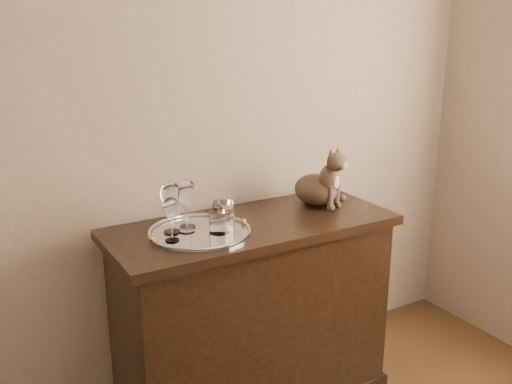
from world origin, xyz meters
TOP-DOWN VIEW (x-y plane):
  - wall_back at (0.00, 2.25)m, footprint 4.00×0.10m
  - sideboard at (0.60, 1.94)m, footprint 1.20×0.50m
  - tray at (0.36, 1.92)m, footprint 0.40×0.40m
  - wine_glass_a at (0.26, 1.98)m, footprint 0.08×0.08m
  - wine_glass_b at (0.34, 2.00)m, footprint 0.08×0.08m
  - wine_glass_c at (0.23, 1.89)m, footprint 0.06×0.06m
  - wine_glass_d at (0.32, 1.96)m, footprint 0.08×0.08m
  - tumbler_a at (0.42, 1.88)m, footprint 0.08×0.08m
  - tumbler_c at (0.47, 1.94)m, footprint 0.09×0.09m
  - cat at (0.97, 2.01)m, footprint 0.33×0.32m

SIDE VIEW (x-z plane):
  - sideboard at x=0.60m, z-range 0.00..0.85m
  - tray at x=0.36m, z-range 0.85..0.86m
  - tumbler_a at x=0.42m, z-range 0.86..0.95m
  - tumbler_c at x=0.47m, z-range 0.86..0.96m
  - wine_glass_c at x=0.23m, z-range 0.86..1.03m
  - wine_glass_b at x=0.34m, z-range 0.86..1.06m
  - wine_glass_d at x=0.32m, z-range 0.86..1.06m
  - wine_glass_a at x=0.26m, z-range 0.86..1.06m
  - cat at x=0.97m, z-range 0.85..1.12m
  - wall_back at x=0.00m, z-range 0.00..2.70m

